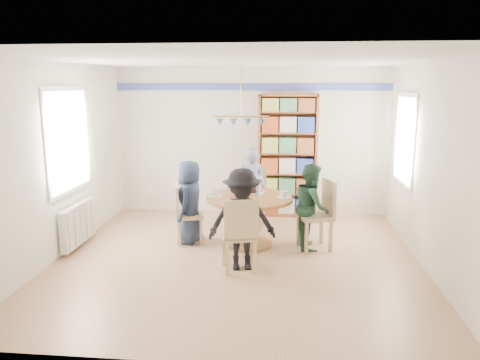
# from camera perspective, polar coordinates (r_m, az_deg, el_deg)

# --- Properties ---
(ground) EXTENTS (5.00, 5.00, 0.00)m
(ground) POSITION_cam_1_polar(r_m,az_deg,el_deg) (6.60, -0.35, -9.66)
(ground) COLOR #A77D58
(room_shell) EXTENTS (5.00, 5.00, 5.00)m
(room_shell) POSITION_cam_1_polar(r_m,az_deg,el_deg) (7.09, -1.73, 5.54)
(room_shell) COLOR white
(room_shell) RESTS_ON ground
(radiator) EXTENTS (0.12, 1.00, 0.60)m
(radiator) POSITION_cam_1_polar(r_m,az_deg,el_deg) (7.40, -19.12, -5.10)
(radiator) COLOR silver
(radiator) RESTS_ON ground
(dining_table) EXTENTS (1.30, 1.30, 0.75)m
(dining_table) POSITION_cam_1_polar(r_m,az_deg,el_deg) (7.01, 1.14, -3.60)
(dining_table) COLOR brown
(dining_table) RESTS_ON ground
(chair_left) EXTENTS (0.49, 0.49, 0.91)m
(chair_left) POSITION_cam_1_polar(r_m,az_deg,el_deg) (7.18, -6.80, -3.80)
(chair_left) COLOR tan
(chair_left) RESTS_ON ground
(chair_right) EXTENTS (0.57, 0.57, 1.04)m
(chair_right) POSITION_cam_1_polar(r_m,az_deg,el_deg) (6.98, 9.79, -3.73)
(chair_right) COLOR tan
(chair_right) RESTS_ON ground
(chair_far) EXTENTS (0.48, 0.48, 0.99)m
(chair_far) POSITION_cam_1_polar(r_m,az_deg,el_deg) (7.98, 1.52, -1.82)
(chair_far) COLOR tan
(chair_far) RESTS_ON ground
(chair_near) EXTENTS (0.53, 0.53, 0.99)m
(chair_near) POSITION_cam_1_polar(r_m,az_deg,el_deg) (6.01, 0.01, -6.33)
(chair_near) COLOR tan
(chair_near) RESTS_ON ground
(person_left) EXTENTS (0.47, 0.66, 1.28)m
(person_left) POSITION_cam_1_polar(r_m,az_deg,el_deg) (7.16, -6.13, -2.68)
(person_left) COLOR #1A253B
(person_left) RESTS_ON ground
(person_right) EXTENTS (0.52, 0.65, 1.27)m
(person_right) POSITION_cam_1_polar(r_m,az_deg,el_deg) (6.97, 8.72, -3.17)
(person_right) COLOR #1B3625
(person_right) RESTS_ON ground
(person_far) EXTENTS (0.51, 0.35, 1.37)m
(person_far) POSITION_cam_1_polar(r_m,az_deg,el_deg) (7.90, 1.41, -0.92)
(person_far) COLOR gray
(person_far) RESTS_ON ground
(person_near) EXTENTS (0.94, 0.65, 1.34)m
(person_near) POSITION_cam_1_polar(r_m,az_deg,el_deg) (6.08, 0.25, -4.86)
(person_near) COLOR black
(person_near) RESTS_ON ground
(bookshelf) EXTENTS (1.06, 0.32, 2.23)m
(bookshelf) POSITION_cam_1_polar(r_m,az_deg,el_deg) (8.56, 5.80, 2.81)
(bookshelf) COLOR brown
(bookshelf) RESTS_ON ground
(tableware) EXTENTS (1.26, 1.26, 0.33)m
(tableware) POSITION_cam_1_polar(r_m,az_deg,el_deg) (6.98, 0.94, -1.44)
(tableware) COLOR white
(tableware) RESTS_ON dining_table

